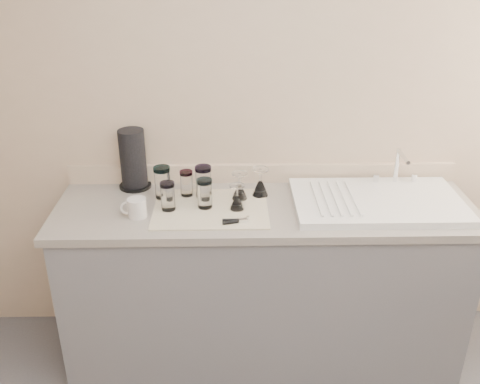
{
  "coord_description": "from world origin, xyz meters",
  "views": [
    {
      "loc": [
        -0.17,
        -1.13,
        2.09
      ],
      "look_at": [
        -0.13,
        1.15,
        1.0
      ],
      "focal_mm": 40.0,
      "sensor_mm": 36.0,
      "label": 1
    }
  ],
  "objects_px": {
    "tumbler_magenta": "(168,196)",
    "tumbler_purple": "(203,181)",
    "sink_unit": "(378,201)",
    "tumbler_lavender": "(205,193)",
    "tumbler_cyan": "(187,183)",
    "paper_towel_roll": "(133,160)",
    "can_opener": "(236,221)",
    "white_mug": "(136,208)",
    "goblet_back_right": "(260,186)",
    "goblet_front_left": "(237,201)",
    "goblet_back_left": "(240,190)",
    "tumbler_teal": "(162,182)"
  },
  "relations": [
    {
      "from": "goblet_back_left",
      "to": "goblet_back_right",
      "type": "relative_size",
      "value": 0.95
    },
    {
      "from": "sink_unit",
      "to": "goblet_back_right",
      "type": "xyz_separation_m",
      "value": [
        -0.57,
        0.1,
        0.04
      ]
    },
    {
      "from": "sink_unit",
      "to": "paper_towel_roll",
      "type": "height_order",
      "value": "paper_towel_roll"
    },
    {
      "from": "tumbler_magenta",
      "to": "tumbler_cyan",
      "type": "bearing_deg",
      "value": 63.51
    },
    {
      "from": "tumbler_teal",
      "to": "goblet_back_left",
      "type": "bearing_deg",
      "value": -3.0
    },
    {
      "from": "sink_unit",
      "to": "tumbler_cyan",
      "type": "xyz_separation_m",
      "value": [
        -0.94,
        0.11,
        0.05
      ]
    },
    {
      "from": "sink_unit",
      "to": "white_mug",
      "type": "xyz_separation_m",
      "value": [
        -1.16,
        -0.1,
        0.03
      ]
    },
    {
      "from": "tumbler_magenta",
      "to": "paper_towel_roll",
      "type": "bearing_deg",
      "value": 126.28
    },
    {
      "from": "can_opener",
      "to": "white_mug",
      "type": "distance_m",
      "value": 0.47
    },
    {
      "from": "tumbler_teal",
      "to": "goblet_back_left",
      "type": "height_order",
      "value": "tumbler_teal"
    },
    {
      "from": "sink_unit",
      "to": "tumbler_lavender",
      "type": "relative_size",
      "value": 5.61
    },
    {
      "from": "sink_unit",
      "to": "goblet_back_left",
      "type": "bearing_deg",
      "value": 174.32
    },
    {
      "from": "goblet_back_right",
      "to": "white_mug",
      "type": "xyz_separation_m",
      "value": [
        -0.59,
        -0.2,
        -0.01
      ]
    },
    {
      "from": "sink_unit",
      "to": "tumbler_teal",
      "type": "height_order",
      "value": "sink_unit"
    },
    {
      "from": "tumbler_magenta",
      "to": "white_mug",
      "type": "height_order",
      "value": "tumbler_magenta"
    },
    {
      "from": "paper_towel_roll",
      "to": "tumbler_lavender",
      "type": "bearing_deg",
      "value": -34.15
    },
    {
      "from": "paper_towel_roll",
      "to": "goblet_front_left",
      "type": "bearing_deg",
      "value": -27.55
    },
    {
      "from": "tumbler_teal",
      "to": "tumbler_cyan",
      "type": "height_order",
      "value": "tumbler_teal"
    },
    {
      "from": "tumbler_magenta",
      "to": "can_opener",
      "type": "xyz_separation_m",
      "value": [
        0.32,
        -0.14,
        -0.06
      ]
    },
    {
      "from": "goblet_back_right",
      "to": "goblet_front_left",
      "type": "xyz_separation_m",
      "value": [
        -0.12,
        -0.15,
        -0.01
      ]
    },
    {
      "from": "tumbler_lavender",
      "to": "tumbler_purple",
      "type": "bearing_deg",
      "value": 95.19
    },
    {
      "from": "tumbler_lavender",
      "to": "can_opener",
      "type": "xyz_separation_m",
      "value": [
        0.15,
        -0.16,
        -0.07
      ]
    },
    {
      "from": "tumbler_teal",
      "to": "tumbler_magenta",
      "type": "xyz_separation_m",
      "value": [
        0.04,
        -0.13,
        -0.01
      ]
    },
    {
      "from": "goblet_back_left",
      "to": "can_opener",
      "type": "bearing_deg",
      "value": -95.02
    },
    {
      "from": "tumbler_purple",
      "to": "goblet_back_right",
      "type": "distance_m",
      "value": 0.29
    },
    {
      "from": "can_opener",
      "to": "white_mug",
      "type": "relative_size",
      "value": 0.98
    },
    {
      "from": "paper_towel_roll",
      "to": "tumbler_purple",
      "type": "bearing_deg",
      "value": -20.67
    },
    {
      "from": "tumbler_magenta",
      "to": "tumbler_lavender",
      "type": "xyz_separation_m",
      "value": [
        0.17,
        0.02,
        0.0
      ]
    },
    {
      "from": "goblet_front_left",
      "to": "white_mug",
      "type": "distance_m",
      "value": 0.48
    },
    {
      "from": "goblet_back_right",
      "to": "tumbler_magenta",
      "type": "bearing_deg",
      "value": -161.65
    },
    {
      "from": "tumbler_teal",
      "to": "goblet_front_left",
      "type": "xyz_separation_m",
      "value": [
        0.37,
        -0.13,
        -0.04
      ]
    },
    {
      "from": "goblet_back_left",
      "to": "goblet_front_left",
      "type": "xyz_separation_m",
      "value": [
        -0.01,
        -0.11,
        -0.0
      ]
    },
    {
      "from": "goblet_front_left",
      "to": "tumbler_lavender",
      "type": "bearing_deg",
      "value": 172.08
    },
    {
      "from": "tumbler_cyan",
      "to": "can_opener",
      "type": "distance_m",
      "value": 0.39
    },
    {
      "from": "white_mug",
      "to": "goblet_back_left",
      "type": "bearing_deg",
      "value": 19.0
    },
    {
      "from": "goblet_back_right",
      "to": "can_opener",
      "type": "bearing_deg",
      "value": -113.88
    },
    {
      "from": "goblet_front_left",
      "to": "paper_towel_roll",
      "type": "distance_m",
      "value": 0.61
    },
    {
      "from": "tumbler_magenta",
      "to": "tumbler_purple",
      "type": "bearing_deg",
      "value": 39.9
    },
    {
      "from": "tumbler_lavender",
      "to": "goblet_back_left",
      "type": "xyz_separation_m",
      "value": [
        0.17,
        0.09,
        -0.03
      ]
    },
    {
      "from": "goblet_back_left",
      "to": "goblet_front_left",
      "type": "height_order",
      "value": "goblet_back_left"
    },
    {
      "from": "sink_unit",
      "to": "tumbler_purple",
      "type": "bearing_deg",
      "value": 173.87
    },
    {
      "from": "tumbler_teal",
      "to": "goblet_back_left",
      "type": "relative_size",
      "value": 1.19
    },
    {
      "from": "can_opener",
      "to": "tumbler_lavender",
      "type": "bearing_deg",
      "value": 132.99
    },
    {
      "from": "tumbler_teal",
      "to": "goblet_back_right",
      "type": "bearing_deg",
      "value": 1.88
    },
    {
      "from": "tumbler_purple",
      "to": "goblet_back_left",
      "type": "relative_size",
      "value": 1.19
    },
    {
      "from": "can_opener",
      "to": "tumbler_magenta",
      "type": "bearing_deg",
      "value": 156.82
    },
    {
      "from": "tumbler_cyan",
      "to": "white_mug",
      "type": "distance_m",
      "value": 0.31
    },
    {
      "from": "tumbler_teal",
      "to": "can_opener",
      "type": "relative_size",
      "value": 1.31
    },
    {
      "from": "can_opener",
      "to": "paper_towel_roll",
      "type": "height_order",
      "value": "paper_towel_roll"
    },
    {
      "from": "tumbler_lavender",
      "to": "tumbler_magenta",
      "type": "bearing_deg",
      "value": -173.54
    }
  ]
}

